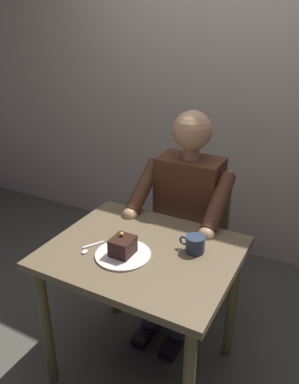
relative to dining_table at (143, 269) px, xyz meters
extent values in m
plane|color=#44443A|center=(0.00, 0.00, -0.65)|extent=(14.00, 14.00, 0.00)
cube|color=#BAAD97|center=(0.00, -1.42, 0.85)|extent=(6.40, 0.12, 3.00)
cube|color=brown|center=(0.00, 0.00, 0.09)|extent=(0.87, 0.72, 0.04)
cylinder|color=brown|center=(0.37, 0.30, -0.28)|extent=(0.05, 0.05, 0.74)
cylinder|color=brown|center=(-0.37, -0.30, -0.28)|extent=(0.05, 0.05, 0.74)
cylinder|color=brown|center=(0.37, -0.30, -0.28)|extent=(0.05, 0.05, 0.74)
cube|color=brown|center=(0.00, -0.58, -0.20)|extent=(0.42, 0.42, 0.04)
cube|color=brown|center=(0.00, -0.77, 0.04)|extent=(0.38, 0.04, 0.45)
cylinder|color=brown|center=(-0.18, -0.40, -0.43)|extent=(0.04, 0.04, 0.44)
cylinder|color=brown|center=(0.18, -0.40, -0.43)|extent=(0.04, 0.04, 0.44)
cylinder|color=brown|center=(-0.18, -0.76, -0.43)|extent=(0.04, 0.04, 0.44)
cylinder|color=brown|center=(0.18, -0.76, -0.43)|extent=(0.04, 0.04, 0.44)
cube|color=#4D2B1B|center=(0.00, -0.56, 0.10)|extent=(0.36, 0.22, 0.57)
sphere|color=tan|center=(0.00, -0.56, 0.54)|extent=(0.22, 0.22, 0.22)
cylinder|color=tan|center=(0.00, -0.56, 0.41)|extent=(0.09, 0.09, 0.06)
cylinder|color=#4D2B1B|center=(-0.22, -0.42, 0.22)|extent=(0.08, 0.33, 0.26)
sphere|color=tan|center=(-0.22, -0.26, 0.11)|extent=(0.09, 0.09, 0.09)
cylinder|color=#4D2B1B|center=(0.22, -0.42, 0.22)|extent=(0.08, 0.33, 0.26)
sphere|color=tan|center=(0.22, -0.26, 0.11)|extent=(0.09, 0.09, 0.09)
cylinder|color=#313341|center=(-0.09, -0.44, -0.20)|extent=(0.13, 0.38, 0.14)
cylinder|color=#313341|center=(0.09, -0.44, -0.20)|extent=(0.13, 0.38, 0.14)
cylinder|color=#313341|center=(-0.09, -0.26, -0.44)|extent=(0.11, 0.11, 0.42)
cube|color=black|center=(-0.09, -0.20, -0.62)|extent=(0.09, 0.22, 0.05)
cylinder|color=#313341|center=(0.09, -0.26, -0.44)|extent=(0.11, 0.11, 0.42)
cube|color=black|center=(0.09, -0.20, -0.62)|extent=(0.09, 0.22, 0.05)
cylinder|color=silver|center=(0.05, 0.09, 0.11)|extent=(0.25, 0.25, 0.01)
cube|color=#321C1A|center=(0.05, 0.09, 0.16)|extent=(0.09, 0.11, 0.07)
cube|color=black|center=(0.05, 0.09, 0.20)|extent=(0.10, 0.11, 0.01)
sphere|color=gold|center=(0.07, 0.07, 0.21)|extent=(0.02, 0.02, 0.02)
cylinder|color=#253248|center=(-0.22, -0.10, 0.15)|extent=(0.09, 0.09, 0.08)
torus|color=#253248|center=(-0.17, -0.10, 0.15)|extent=(0.05, 0.01, 0.05)
cylinder|color=black|center=(-0.22, -0.10, 0.18)|extent=(0.08, 0.08, 0.01)
cube|color=silver|center=(0.22, 0.08, 0.11)|extent=(0.07, 0.10, 0.01)
ellipsoid|color=silver|center=(0.22, 0.15, 0.11)|extent=(0.03, 0.04, 0.01)
camera|label=1|loc=(-0.73, 1.30, 1.08)|focal=35.42mm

